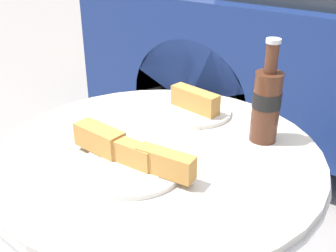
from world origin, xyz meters
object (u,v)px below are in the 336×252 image
lunch_plate_near (195,107)px  lunch_plate_far (130,158)px  cola_bottle_left (266,102)px  bistro_table (159,199)px

lunch_plate_near → lunch_plate_far: lunch_plate_near is taller
cola_bottle_left → bistro_table: bearing=-133.0°
bistro_table → lunch_plate_near: bearing=99.5°
bistro_table → lunch_plate_near: lunch_plate_near is taller
bistro_table → lunch_plate_near: 0.28m
bistro_table → cola_bottle_left: 0.36m
cola_bottle_left → lunch_plate_near: bearing=171.5°
lunch_plate_far → lunch_plate_near: bearing=95.1°
bistro_table → lunch_plate_far: lunch_plate_far is taller
bistro_table → lunch_plate_far: size_ratio=2.49×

